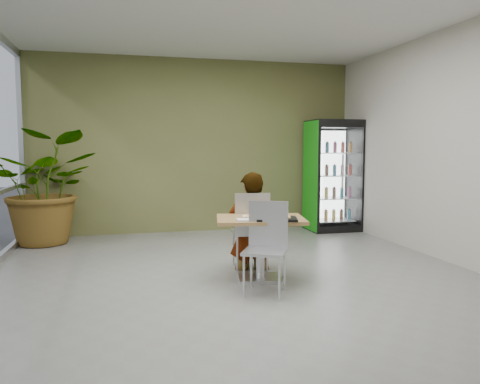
# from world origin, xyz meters

# --- Properties ---
(ground) EXTENTS (7.00, 7.00, 0.00)m
(ground) POSITION_xyz_m (0.00, 0.00, 0.00)
(ground) COLOR slate
(ground) RESTS_ON ground
(room_envelope) EXTENTS (6.00, 7.00, 3.20)m
(room_envelope) POSITION_xyz_m (0.00, 0.00, 1.60)
(room_envelope) COLOR beige
(room_envelope) RESTS_ON ground
(dining_table) EXTENTS (1.13, 0.89, 0.75)m
(dining_table) POSITION_xyz_m (0.24, 0.06, 0.54)
(dining_table) COLOR #9D7143
(dining_table) RESTS_ON ground
(chair_far) EXTENTS (0.49, 0.49, 1.01)m
(chair_far) POSITION_xyz_m (0.26, 0.52, 0.59)
(chair_far) COLOR #B8BABD
(chair_far) RESTS_ON ground
(chair_near) EXTENTS (0.59, 0.59, 0.99)m
(chair_near) POSITION_xyz_m (0.18, -0.38, 0.58)
(chair_near) COLOR #B8BABD
(chair_near) RESTS_ON ground
(seated_woman) EXTENTS (0.61, 0.43, 1.56)m
(seated_woman) POSITION_xyz_m (0.27, 0.58, 0.48)
(seated_woman) COLOR black
(seated_woman) RESTS_ON ground
(pizza_plate) EXTENTS (0.28, 0.22, 0.03)m
(pizza_plate) POSITION_xyz_m (0.15, 0.15, 0.77)
(pizza_plate) COLOR white
(pizza_plate) RESTS_ON dining_table
(soda_cup) EXTENTS (0.09, 0.09, 0.17)m
(soda_cup) POSITION_xyz_m (0.39, 0.09, 0.83)
(soda_cup) COLOR white
(soda_cup) RESTS_ON dining_table
(napkin_stack) EXTENTS (0.16, 0.16, 0.02)m
(napkin_stack) POSITION_xyz_m (-0.01, -0.12, 0.76)
(napkin_stack) COLOR white
(napkin_stack) RESTS_ON dining_table
(cafeteria_tray) EXTENTS (0.53, 0.44, 0.03)m
(cafeteria_tray) POSITION_xyz_m (0.37, -0.15, 0.76)
(cafeteria_tray) COLOR black
(cafeteria_tray) RESTS_ON dining_table
(beverage_fridge) EXTENTS (0.95, 0.73, 2.08)m
(beverage_fridge) POSITION_xyz_m (2.54, 3.00, 1.04)
(beverage_fridge) COLOR black
(beverage_fridge) RESTS_ON ground
(potted_plant) EXTENTS (1.78, 1.58, 1.85)m
(potted_plant) POSITION_xyz_m (-2.54, 2.94, 0.93)
(potted_plant) COLOR #325B24
(potted_plant) RESTS_ON ground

